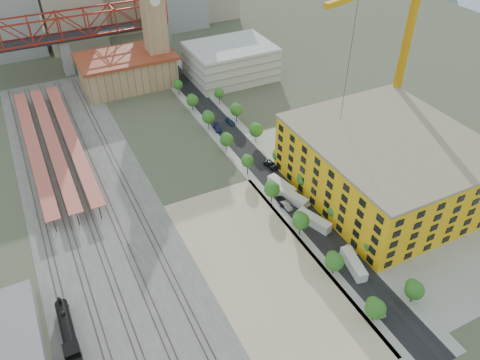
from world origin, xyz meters
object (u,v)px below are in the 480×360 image
site_trailer_b (314,221)px  site_trailer_c (292,198)px  construction_building (386,165)px  car_0 (379,310)px  clock_tower (153,12)px  site_trailer_a (354,264)px  locomotive (70,341)px  tower_crane (403,29)px  site_trailer_d (282,186)px

site_trailer_b → site_trailer_c: size_ratio=1.02×
construction_building → car_0: bearing=-130.4°
clock_tower → site_trailer_c: (8.00, -92.45, -27.33)m
construction_building → site_trailer_a: construction_building is taller
locomotive → site_trailer_b: bearing=7.4°
site_trailer_b → site_trailer_c: 11.07m
clock_tower → site_trailer_c: bearing=-85.1°
clock_tower → site_trailer_b: bearing=-85.6°
clock_tower → tower_crane: bearing=-56.2°
construction_building → site_trailer_a: 34.26m
site_trailer_a → car_0: 13.56m
site_trailer_b → car_0: 30.65m
site_trailer_a → site_trailer_d: 34.30m
construction_building → site_trailer_d: (-26.00, 13.49, -8.03)m
site_trailer_b → site_trailer_c: site_trailer_b is taller
clock_tower → car_0: clock_tower is taller
clock_tower → car_0: 137.00m
site_trailer_d → site_trailer_a: bearing=-101.8°
site_trailer_b → construction_building: bearing=-11.4°
site_trailer_b → car_0: size_ratio=2.56×
clock_tower → tower_crane: tower_crane is taller
site_trailer_b → car_0: site_trailer_b is taller
site_trailer_c → site_trailer_d: bearing=70.3°
site_trailer_b → locomotive: bearing=168.3°
locomotive → tower_crane: 120.99m
tower_crane → site_trailer_b: tower_crane is taller
site_trailer_b → clock_tower: bearing=75.3°
tower_crane → site_trailer_c: tower_crane is taller
construction_building → locomotive: 93.07m
construction_building → locomotive: (-92.00, -12.13, -7.18)m
car_0 → site_trailer_d: bearing=91.5°
construction_building → site_trailer_a: (-26.00, -20.81, -8.04)m
locomotive → site_trailer_b: (66.00, 8.60, -0.83)m
locomotive → site_trailer_b: locomotive is taller
tower_crane → car_0: size_ratio=15.79×
site_trailer_a → construction_building: bearing=50.2°
site_trailer_d → site_trailer_b: bearing=-101.8°
site_trailer_c → tower_crane: bearing=-1.5°
construction_building → tower_crane: 40.92m
construction_building → car_0: (-29.00, -34.02, -8.73)m
construction_building → site_trailer_a: size_ratio=5.06×
clock_tower → construction_building: bearing=-71.2°
construction_building → site_trailer_c: (-26.00, 7.55, -8.05)m
site_trailer_d → car_0: (-3.00, -47.51, -0.71)m
tower_crane → site_trailer_d: (-44.19, -8.50, -37.36)m
locomotive → site_trailer_a: bearing=-7.5°
site_trailer_c → site_trailer_d: (0.00, 5.94, 0.02)m
locomotive → construction_building: bearing=7.5°
site_trailer_c → car_0: 41.68m
site_trailer_d → construction_building: bearing=-39.3°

